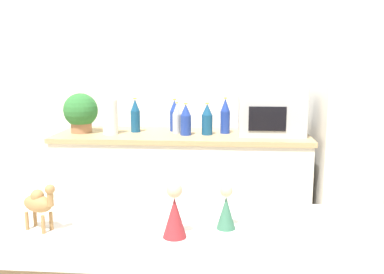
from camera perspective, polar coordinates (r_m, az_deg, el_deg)
wall_back at (r=3.53m, az=3.62°, el=7.07°), size 8.00×0.06×2.55m
back_counter at (r=3.37m, az=-1.27°, el=-7.20°), size 1.90×0.63×0.92m
refrigerator at (r=3.38m, az=23.34°, el=-0.91°), size 0.87×0.69×1.73m
potted_plant at (r=3.38m, az=-14.62°, el=3.26°), size 0.26×0.26×0.30m
paper_towel_roll at (r=3.26m, az=-10.86°, el=2.64°), size 0.11×0.11×0.26m
microwave at (r=3.26m, az=10.48°, el=2.82°), size 0.48×0.37×0.28m
back_bottle_0 at (r=3.25m, az=4.44°, el=2.76°), size 0.07×0.07×0.27m
back_bottle_1 at (r=3.24m, az=-2.05°, el=2.45°), size 0.06×0.06×0.24m
back_bottle_2 at (r=3.34m, az=-2.35°, el=2.84°), size 0.07×0.07×0.25m
back_bottle_3 at (r=3.18m, az=2.03°, el=2.34°), size 0.08×0.08×0.24m
back_bottle_4 at (r=3.33m, az=-7.57°, el=2.81°), size 0.07×0.07×0.26m
back_bottle_5 at (r=3.16m, az=-0.84°, el=2.29°), size 0.08×0.08×0.24m
camel_figurine at (r=1.30m, az=-19.71°, el=-8.24°), size 0.11×0.08×0.14m
wise_man_figurine_crimson at (r=1.18m, az=-2.34°, el=-10.21°), size 0.07×0.07×0.15m
wise_man_figurine_purple at (r=1.24m, az=4.56°, el=-9.65°), size 0.06×0.06×0.13m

